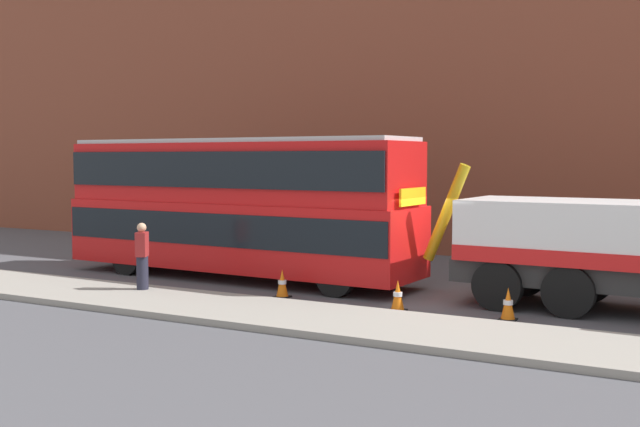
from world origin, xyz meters
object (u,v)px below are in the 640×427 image
at_px(traffic_cone_near_truck, 508,305).
at_px(double_decker_bus, 237,202).
at_px(traffic_cone_near_bus, 282,284).
at_px(traffic_cone_midway, 398,296).
at_px(pedestrian_onlooker, 142,257).

bearing_deg(traffic_cone_near_truck, double_decker_bus, 166.91).
bearing_deg(double_decker_bus, traffic_cone_near_bus, -33.63).
bearing_deg(traffic_cone_midway, traffic_cone_near_truck, 4.66).
distance_m(traffic_cone_midway, traffic_cone_near_truck, 2.50).
bearing_deg(double_decker_bus, traffic_cone_near_truck, -10.75).
height_order(pedestrian_onlooker, traffic_cone_near_truck, pedestrian_onlooker).
xyz_separation_m(double_decker_bus, pedestrian_onlooker, (-0.63, -3.36, -1.25)).
xyz_separation_m(traffic_cone_near_bus, traffic_cone_midway, (3.22, -0.19, 0.00)).
relative_size(pedestrian_onlooker, traffic_cone_near_bus, 2.38).
xyz_separation_m(pedestrian_onlooker, traffic_cone_near_truck, (9.05, 1.40, -0.64)).
bearing_deg(traffic_cone_midway, pedestrian_onlooker, -169.65).
bearing_deg(double_decker_bus, traffic_cone_midway, -17.69).
bearing_deg(traffic_cone_midway, double_decker_bus, 159.97).
height_order(double_decker_bus, traffic_cone_near_bus, double_decker_bus).
xyz_separation_m(pedestrian_onlooker, traffic_cone_midway, (6.56, 1.20, -0.64)).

